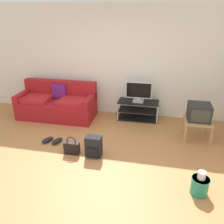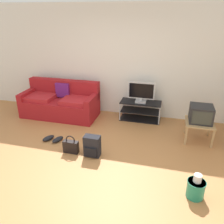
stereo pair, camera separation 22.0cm
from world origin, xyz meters
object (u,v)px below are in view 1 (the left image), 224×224
Objects in this scene: couch at (57,104)px; cleaning_bucket at (200,185)px; crt_tv at (199,112)px; flat_tv at (139,92)px; backpack at (94,147)px; tv_stand at (138,110)px; handbag at (72,148)px; sneakers_pair at (52,140)px; side_table at (197,122)px.

cleaning_bucket is at bearing -34.12° from couch.
cleaning_bucket is at bearing -95.08° from crt_tv.
flat_tv reaches higher than backpack.
couch is 2.04m from tv_stand.
backpack is at bearing 1.64° from handbag.
cleaning_bucket is at bearing -64.42° from tv_stand.
couch reaches higher than sneakers_pair.
cleaning_bucket is (-0.15, -1.71, -0.20)m from side_table.
couch is 2.07m from flat_tv.
tv_stand is 0.48m from flat_tv.
backpack reaches higher than handbag.
flat_tv is 1.44× the size of sneakers_pair.
tv_stand is 2.68m from cleaning_bucket.
tv_stand is 2.52× the size of cleaning_bucket.
backpack reaches higher than sneakers_pair.
tv_stand is at bearing 59.64° from handbag.
side_table reaches higher than handbag.
side_table is 2.63m from handbag.
crt_tv is (3.33, -0.42, 0.26)m from couch.
flat_tv is at bearing 152.51° from side_table.
crt_tv is at bearing 90.00° from side_table.
side_table is 1.26× the size of crt_tv.
side_table is 1.54× the size of handbag.
sneakers_pair is at bearing -164.57° from side_table.
cleaning_bucket is at bearing -3.71° from backpack.
tv_stand is at bearing 151.75° from side_table.
couch reaches higher than backpack.
backpack is at bearing -150.62° from side_table.
tv_stand is 1.55× the size of flat_tv.
flat_tv reaches higher than couch.
tv_stand reaches higher than sneakers_pair.
side_table is (3.33, -0.44, 0.03)m from couch.
side_table is at bearing -90.00° from crt_tv.
tv_stand is 1.91m from backpack.
handbag reaches higher than sneakers_pair.
sneakers_pair is (-1.61, -1.51, -0.19)m from tv_stand.
couch reaches higher than handbag.
backpack is at bearing -16.58° from sneakers_pair.
backpack is 0.43m from handbag.
backpack is at bearing -109.63° from flat_tv.
crt_tv is 2.28m from backpack.
crt_tv is at bearing -7.26° from couch.
couch is 4.26× the size of crt_tv.
flat_tv is 1.96m from backpack.
couch is at bearing -172.56° from tv_stand.
couch is 3.85m from cleaning_bucket.
cleaning_bucket is at bearing -95.13° from side_table.
couch is 3.39× the size of side_table.
side_table is at bearing -28.25° from tv_stand.
handbag is at bearing -154.66° from crt_tv.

